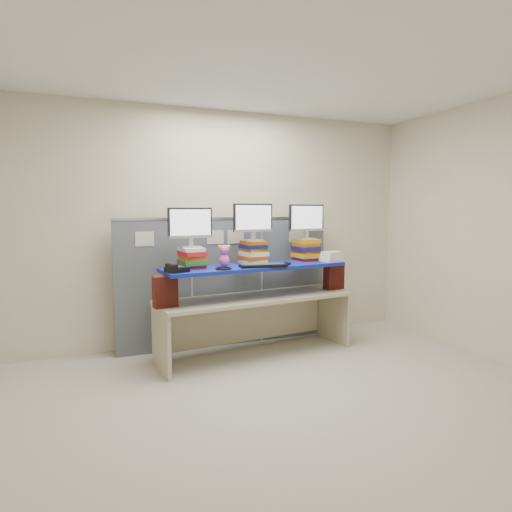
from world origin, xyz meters
name	(u,v)px	position (x,y,z in m)	size (l,w,h in m)	color
room	(295,237)	(0.00, 0.00, 1.40)	(5.00, 4.00, 2.80)	beige
cubicle_partition	(227,281)	(0.00, 1.78, 0.77)	(2.60, 0.06, 1.53)	#4E555C
desk	(256,308)	(0.18, 1.30, 0.53)	(2.24, 0.88, 0.66)	#BEB391
brick_pier_left	(165,292)	(-0.84, 1.13, 0.82)	(0.23, 0.12, 0.31)	maroon
brick_pier_right	(334,276)	(1.21, 1.36, 0.82)	(0.23, 0.12, 0.31)	maroon
blue_board	(256,267)	(0.18, 1.30, 0.99)	(2.06, 0.52, 0.04)	#0B0E8B
book_stack_left	(192,258)	(-0.53, 1.33, 1.12)	(0.27, 0.33, 0.21)	red
book_stack_center	(253,253)	(0.19, 1.42, 1.14)	(0.30, 0.32, 0.26)	white
book_stack_right	(306,250)	(0.90, 1.50, 1.14)	(0.29, 0.34, 0.25)	red
monitor_left	(190,225)	(-0.53, 1.34, 1.46)	(0.47, 0.15, 0.41)	#B1B1B6
monitor_center	(253,220)	(0.19, 1.42, 1.51)	(0.47, 0.15, 0.41)	#B1B1B6
monitor_right	(306,220)	(0.90, 1.50, 1.50)	(0.47, 0.15, 0.41)	#B1B1B6
keyboard	(263,265)	(0.20, 1.13, 1.03)	(0.52, 0.22, 0.03)	black
mouse	(288,263)	(0.51, 1.20, 1.03)	(0.07, 0.12, 0.04)	black
desk_phone	(176,269)	(-0.74, 1.09, 1.04)	(0.24, 0.23, 0.08)	black
headset	(224,268)	(-0.25, 1.11, 1.02)	(0.17, 0.17, 0.02)	black
plush_toy	(224,255)	(-0.17, 1.33, 1.13)	(0.14, 0.10, 0.23)	#EF5AAB
binder_stack	(332,257)	(1.13, 1.28, 1.07)	(0.27, 0.23, 0.11)	beige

